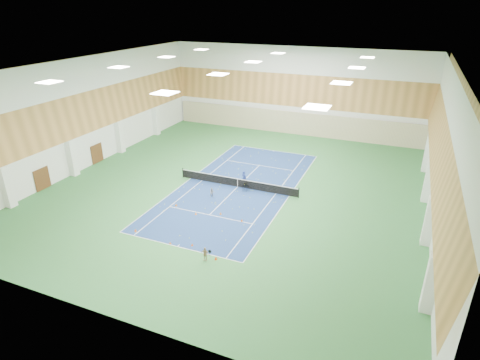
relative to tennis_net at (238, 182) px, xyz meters
name	(u,v)px	position (x,y,z in m)	size (l,w,h in m)	color
ground	(238,187)	(0.00, 0.00, -0.55)	(40.00, 40.00, 0.00)	#2E6B35
room_shell	(237,131)	(0.00, 0.00, 5.45)	(36.00, 40.00, 12.00)	white
wood_cladding	(237,110)	(0.00, 0.00, 7.45)	(36.00, 40.00, 8.00)	#C28848
ceiling_light_grid	(237,67)	(0.00, 0.00, 11.37)	(21.40, 25.40, 0.06)	white
court_surface	(238,187)	(0.00, 0.00, -0.55)	(10.97, 23.77, 0.01)	navy
tennis_balls_scatter	(238,187)	(0.00, 0.00, -0.50)	(10.57, 22.77, 0.07)	#C8E126
tennis_net	(238,182)	(0.00, 0.00, 0.00)	(12.80, 0.10, 1.10)	black
back_curtain	(292,123)	(0.00, 19.75, 1.05)	(35.40, 0.16, 3.20)	#C6B793
door_left_a	(42,179)	(-17.92, -8.00, 0.55)	(0.08, 1.80, 2.20)	#593319
door_left_b	(97,153)	(-17.92, 0.00, 0.55)	(0.08, 1.80, 2.20)	#593319
coach	(244,178)	(0.40, 0.76, 0.22)	(0.56, 0.37, 1.55)	navy
child_court	(212,192)	(-1.37, -3.07, -0.07)	(0.47, 0.37, 0.97)	gray
child_apron	(205,254)	(2.80, -12.64, 0.00)	(0.64, 0.27, 1.10)	#A1825C
ball_cart	(245,187)	(1.08, -0.60, -0.15)	(0.46, 0.46, 0.79)	black
cone_svc_a	(176,205)	(-3.64, -6.04, -0.43)	(0.22, 0.22, 0.25)	orange
cone_svc_b	(196,213)	(-1.15, -6.80, -0.43)	(0.21, 0.21, 0.23)	#EC5F0C
cone_svc_c	(221,213)	(0.88, -5.93, -0.44)	(0.21, 0.21, 0.23)	orange
cone_svc_d	(242,220)	(3.09, -6.34, -0.43)	(0.21, 0.21, 0.23)	#EB5E0C
cone_base_a	(135,230)	(-4.36, -11.29, -0.43)	(0.22, 0.22, 0.25)	#E85B0C
cone_base_b	(170,243)	(-0.72, -11.77, -0.45)	(0.18, 0.18, 0.20)	#DF5E0B
cone_base_c	(192,245)	(0.98, -11.32, -0.45)	(0.19, 0.19, 0.21)	#FB5A0D
cone_base_d	(216,258)	(3.48, -12.25, -0.43)	(0.23, 0.23, 0.25)	#F64B0C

